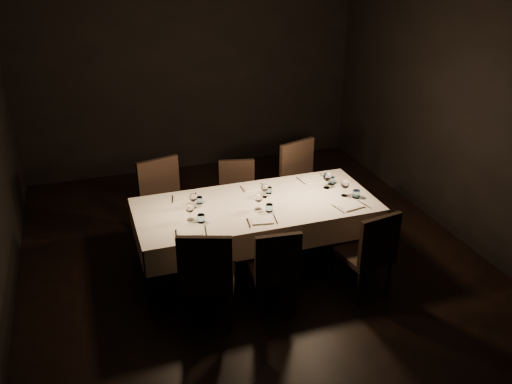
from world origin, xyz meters
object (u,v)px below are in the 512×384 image
object	(u,v)px
chair_far_left	(165,201)
chair_far_center	(238,194)
chair_near_center	(275,267)
chair_near_right	(370,250)
dining_table	(256,210)
chair_far_right	(303,181)
chair_near_left	(207,274)

from	to	relation	value
chair_far_left	chair_far_center	distance (m)	0.89
chair_near_center	chair_near_right	bearing A→B (deg)	-177.66
dining_table	chair_near_center	xyz separation A→B (m)	(-0.08, -0.80, -0.19)
dining_table	chair_far_right	world-z (taller)	chair_far_right
chair_near_center	chair_near_right	size ratio (longest dim) A/B	0.95
chair_near_left	chair_far_left	size ratio (longest dim) A/B	0.98
chair_near_right	chair_far_right	distance (m)	1.60
dining_table	chair_near_left	bearing A→B (deg)	-132.96
chair_far_right	chair_near_center	bearing A→B (deg)	-139.52
dining_table	chair_near_left	world-z (taller)	chair_near_left
chair_near_right	chair_far_right	world-z (taller)	chair_far_right
chair_far_left	chair_far_right	distance (m)	1.70
chair_near_center	chair_far_left	xyz separation A→B (m)	(-0.76, 1.58, 0.06)
chair_far_center	chair_far_right	bearing A→B (deg)	7.13
chair_near_center	chair_far_center	bearing A→B (deg)	-88.46
chair_near_left	chair_near_center	world-z (taller)	chair_near_left
chair_near_left	chair_far_right	xyz separation A→B (m)	(1.58, 1.52, 0.02)
chair_near_center	dining_table	bearing A→B (deg)	-89.84
dining_table	chair_far_right	xyz separation A→B (m)	(0.86, 0.74, -0.11)
chair_far_left	chair_far_right	world-z (taller)	chair_far_right
dining_table	chair_far_center	xyz separation A→B (m)	(0.04, 0.83, -0.19)
chair_near_left	chair_far_right	world-z (taller)	chair_far_right
dining_table	chair_far_right	distance (m)	1.14
chair_near_center	chair_far_right	size ratio (longest dim) A/B	0.86
chair_near_right	chair_far_center	xyz separation A→B (m)	(-0.85, 1.69, -0.03)
chair_near_left	chair_near_right	size ratio (longest dim) A/B	1.06
chair_far_center	chair_near_left	bearing A→B (deg)	-102.45
chair_near_center	chair_far_right	bearing A→B (deg)	-115.48
chair_near_center	chair_far_left	size ratio (longest dim) A/B	0.87
chair_near_center	chair_near_right	xyz separation A→B (m)	(0.97, -0.06, 0.02)
dining_table	chair_near_center	bearing A→B (deg)	-95.65
chair_far_left	chair_near_right	bearing A→B (deg)	-58.02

